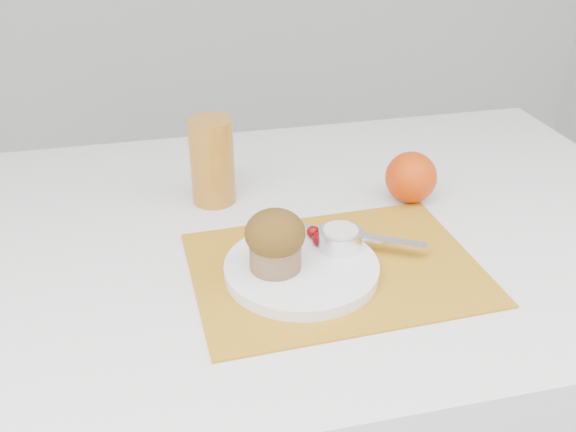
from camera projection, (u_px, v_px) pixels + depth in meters
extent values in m
cube|color=white|center=(305.00, 400.00, 1.18)|extent=(1.20, 0.80, 0.75)
cube|color=#C4831B|center=(335.00, 268.00, 0.89)|extent=(0.40, 0.30, 0.00)
cylinder|color=white|center=(301.00, 269.00, 0.87)|extent=(0.23, 0.23, 0.02)
cylinder|color=white|center=(340.00, 239.00, 0.90)|extent=(0.07, 0.07, 0.03)
cylinder|color=silver|center=(341.00, 231.00, 0.89)|extent=(0.06, 0.06, 0.01)
ellipsoid|color=#540202|center=(313.00, 232.00, 0.92)|extent=(0.02, 0.02, 0.02)
ellipsoid|color=#500205|center=(319.00, 239.00, 0.90)|extent=(0.02, 0.02, 0.02)
cube|color=silver|center=(357.00, 236.00, 0.92)|extent=(0.18, 0.11, 0.00)
sphere|color=#DD4107|center=(411.00, 177.00, 1.05)|extent=(0.08, 0.08, 0.08)
cylinder|color=#B67522|center=(212.00, 161.00, 1.03)|extent=(0.08, 0.08, 0.14)
cylinder|color=olive|center=(275.00, 256.00, 0.85)|extent=(0.08, 0.08, 0.04)
ellipsoid|color=#3A240A|center=(275.00, 233.00, 0.83)|extent=(0.08, 0.08, 0.06)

